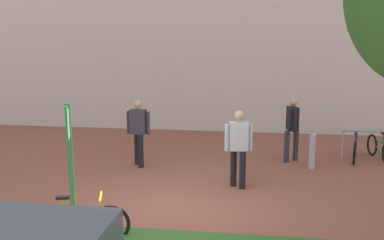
{
  "coord_description": "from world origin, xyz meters",
  "views": [
    {
      "loc": [
        1.39,
        -7.58,
        3.25
      ],
      "look_at": [
        0.1,
        1.95,
        1.39
      ],
      "focal_mm": 39.86,
      "sensor_mm": 36.0,
      "label": 1
    }
  ],
  "objects_px": {
    "bike_at_sign": "(77,226)",
    "person_shirt_white": "(239,144)",
    "parking_sign_post": "(70,156)",
    "bollard_steel": "(312,151)",
    "person_suited_dark": "(292,125)",
    "person_suited_navy": "(138,129)"
  },
  "relations": [
    {
      "from": "parking_sign_post",
      "to": "person_shirt_white",
      "type": "distance_m",
      "value": 4.04
    },
    {
      "from": "person_suited_dark",
      "to": "person_suited_navy",
      "type": "relative_size",
      "value": 1.0
    },
    {
      "from": "bollard_steel",
      "to": "person_suited_dark",
      "type": "relative_size",
      "value": 0.52
    },
    {
      "from": "parking_sign_post",
      "to": "bollard_steel",
      "type": "distance_m",
      "value": 6.5
    },
    {
      "from": "parking_sign_post",
      "to": "person_suited_dark",
      "type": "bearing_deg",
      "value": 55.03
    },
    {
      "from": "person_suited_navy",
      "to": "person_shirt_white",
      "type": "bearing_deg",
      "value": -26.4
    },
    {
      "from": "person_suited_dark",
      "to": "person_suited_navy",
      "type": "height_order",
      "value": "same"
    },
    {
      "from": "bollard_steel",
      "to": "person_suited_dark",
      "type": "height_order",
      "value": "person_suited_dark"
    },
    {
      "from": "bollard_steel",
      "to": "person_suited_dark",
      "type": "xyz_separation_m",
      "value": [
        -0.46,
        0.6,
        0.53
      ]
    },
    {
      "from": "parking_sign_post",
      "to": "bike_at_sign",
      "type": "distance_m",
      "value": 1.17
    },
    {
      "from": "bike_at_sign",
      "to": "parking_sign_post",
      "type": "bearing_deg",
      "value": -91.36
    },
    {
      "from": "parking_sign_post",
      "to": "bollard_steel",
      "type": "relative_size",
      "value": 2.56
    },
    {
      "from": "person_suited_dark",
      "to": "person_shirt_white",
      "type": "relative_size",
      "value": 1.0
    },
    {
      "from": "person_suited_navy",
      "to": "person_suited_dark",
      "type": "bearing_deg",
      "value": 13.72
    },
    {
      "from": "person_suited_dark",
      "to": "person_suited_navy",
      "type": "xyz_separation_m",
      "value": [
        -3.92,
        -0.96,
        0.0
      ]
    },
    {
      "from": "parking_sign_post",
      "to": "person_shirt_white",
      "type": "xyz_separation_m",
      "value": [
        2.43,
        3.17,
        -0.53
      ]
    },
    {
      "from": "bike_at_sign",
      "to": "person_suited_navy",
      "type": "relative_size",
      "value": 0.95
    },
    {
      "from": "parking_sign_post",
      "to": "person_shirt_white",
      "type": "relative_size",
      "value": 1.34
    },
    {
      "from": "bike_at_sign",
      "to": "person_shirt_white",
      "type": "height_order",
      "value": "person_shirt_white"
    },
    {
      "from": "bollard_steel",
      "to": "bike_at_sign",
      "type": "bearing_deg",
      "value": -131.97
    },
    {
      "from": "person_suited_dark",
      "to": "person_shirt_white",
      "type": "xyz_separation_m",
      "value": [
        -1.35,
        -2.23,
        0.0
      ]
    },
    {
      "from": "person_suited_dark",
      "to": "bollard_steel",
      "type": "bearing_deg",
      "value": -52.62
    }
  ]
}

